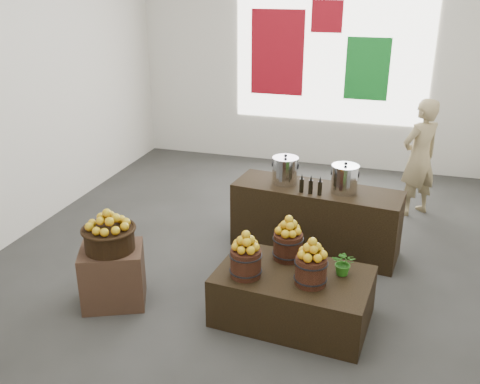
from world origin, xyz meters
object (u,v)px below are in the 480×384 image
(stock_pot_center, at_px, (345,180))
(crate, at_px, (113,276))
(wicker_basket, at_px, (109,239))
(stock_pot_left, at_px, (285,171))
(display_table, at_px, (293,296))
(shopper, at_px, (419,158))
(counter, at_px, (315,219))

(stock_pot_center, bearing_deg, crate, -140.76)
(wicker_basket, relative_size, stock_pot_left, 1.60)
(crate, height_order, display_table, crate)
(wicker_basket, relative_size, shopper, 0.30)
(display_table, distance_m, counter, 1.49)
(stock_pot_left, bearing_deg, crate, -127.51)
(display_table, height_order, shopper, shopper)
(wicker_basket, xyz_separation_m, shopper, (2.91, 3.20, 0.10))
(counter, height_order, stock_pot_center, stock_pot_center)
(display_table, bearing_deg, stock_pot_left, 110.84)
(display_table, distance_m, shopper, 3.21)
(counter, bearing_deg, crate, -129.00)
(crate, relative_size, shopper, 0.37)
(stock_pot_center, bearing_deg, display_table, -100.86)
(stock_pot_left, relative_size, stock_pot_center, 1.00)
(crate, distance_m, stock_pot_center, 2.74)
(display_table, height_order, stock_pot_center, stock_pot_center)
(crate, bearing_deg, stock_pot_center, 39.24)
(display_table, xyz_separation_m, stock_pot_center, (0.28, 1.44, 0.70))
(stock_pot_left, bearing_deg, display_table, -74.22)
(stock_pot_left, bearing_deg, counter, -6.54)
(display_table, relative_size, stock_pot_left, 4.75)
(crate, xyz_separation_m, wicker_basket, (0.00, 0.00, 0.41))
(wicker_basket, height_order, stock_pot_center, stock_pot_center)
(stock_pot_center, distance_m, shopper, 1.73)
(counter, relative_size, stock_pot_left, 6.47)
(stock_pot_left, relative_size, shopper, 0.19)
(counter, xyz_separation_m, stock_pot_left, (-0.40, 0.05, 0.55))
(crate, xyz_separation_m, stock_pot_left, (1.36, 1.77, 0.65))
(crate, height_order, wicker_basket, wicker_basket)
(display_table, bearing_deg, counter, 96.33)
(crate, relative_size, counter, 0.31)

